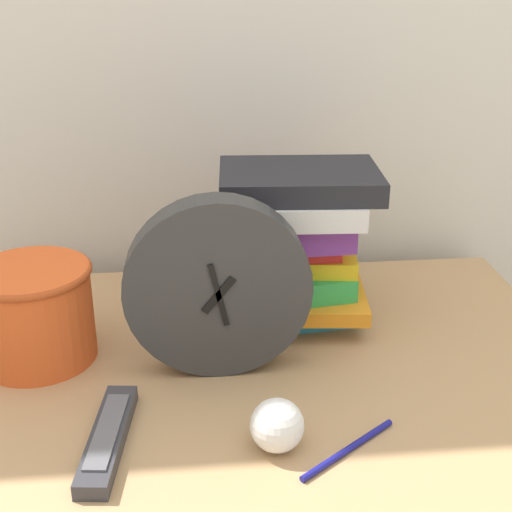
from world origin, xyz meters
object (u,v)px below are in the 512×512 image
at_px(book_stack, 289,243).
at_px(desk_clock, 218,288).
at_px(tv_remote, 108,437).
at_px(pen, 348,449).
at_px(crumpled_paper_ball, 277,425).
at_px(basket, 34,310).

bearing_deg(book_stack, desk_clock, -128.87).
relative_size(tv_remote, pen, 1.50).
height_order(desk_clock, crumpled_paper_ball, desk_clock).
relative_size(crumpled_paper_ball, pen, 0.49).
distance_m(desk_clock, pen, 0.27).
bearing_deg(basket, desk_clock, -12.57).
bearing_deg(crumpled_paper_ball, desk_clock, 107.97).
distance_m(basket, crumpled_paper_ball, 0.40).
bearing_deg(basket, pen, -32.50).
height_order(desk_clock, book_stack, desk_clock).
height_order(book_stack, crumpled_paper_ball, book_stack).
xyz_separation_m(basket, crumpled_paper_ball, (0.32, -0.24, -0.04)).
distance_m(book_stack, crumpled_paper_ball, 0.35).
distance_m(desk_clock, tv_remote, 0.24).
bearing_deg(crumpled_paper_ball, basket, 143.06).
bearing_deg(book_stack, basket, -166.73).
xyz_separation_m(desk_clock, crumpled_paper_ball, (0.06, -0.18, -0.09)).
height_order(basket, pen, basket).
bearing_deg(pen, desk_clock, 125.66).
xyz_separation_m(basket, pen, (0.40, -0.25, -0.07)).
bearing_deg(book_stack, crumpled_paper_ball, -100.28).
xyz_separation_m(desk_clock, tv_remote, (-0.14, -0.16, -0.12)).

